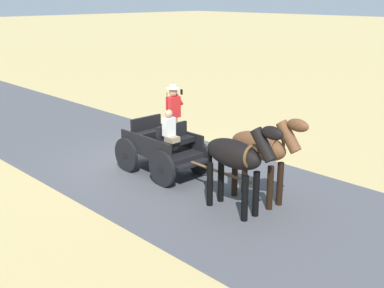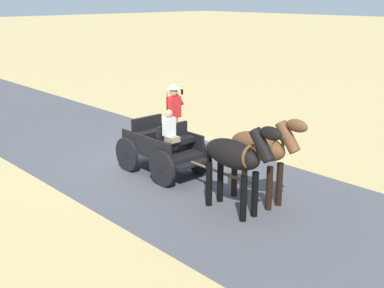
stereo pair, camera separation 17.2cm
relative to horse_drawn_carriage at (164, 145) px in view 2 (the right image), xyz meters
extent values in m
plane|color=tan|center=(-0.13, -1.07, -0.82)|extent=(200.00, 200.00, 0.00)
cube|color=#4C4C51|center=(-0.13, -1.07, -0.81)|extent=(5.84, 160.00, 0.01)
cube|color=black|center=(0.00, -0.08, -0.16)|extent=(1.21, 2.21, 0.12)
cube|color=black|center=(-0.57, -0.08, 0.12)|extent=(0.07, 2.09, 0.44)
cube|color=black|center=(0.57, -0.09, 0.12)|extent=(0.07, 2.09, 0.44)
cube|color=black|center=(0.01, 1.14, -0.26)|extent=(1.08, 0.25, 0.08)
cube|color=black|center=(0.00, -1.28, -0.34)|extent=(0.72, 0.20, 0.06)
cube|color=black|center=(0.01, 0.52, 0.22)|extent=(1.02, 0.37, 0.14)
cube|color=black|center=(0.01, 0.34, 0.44)|extent=(1.02, 0.09, 0.44)
cube|color=black|center=(0.00, -0.58, 0.22)|extent=(1.02, 0.37, 0.14)
cube|color=black|center=(0.00, -0.76, 0.44)|extent=(1.02, 0.09, 0.44)
cylinder|color=black|center=(-0.64, 0.69, -0.34)|extent=(0.11, 0.96, 0.96)
cylinder|color=black|center=(-0.64, 0.69, -0.34)|extent=(0.12, 0.21, 0.21)
cylinder|color=black|center=(0.66, 0.68, -0.34)|extent=(0.11, 0.96, 0.96)
cylinder|color=black|center=(0.66, 0.68, -0.34)|extent=(0.12, 0.21, 0.21)
cylinder|color=black|center=(-0.65, -0.85, -0.34)|extent=(0.11, 0.96, 0.96)
cylinder|color=black|center=(-0.65, -0.85, -0.34)|extent=(0.12, 0.21, 0.21)
cylinder|color=black|center=(0.65, -0.86, -0.34)|extent=(0.11, 0.96, 0.96)
cylinder|color=black|center=(0.65, -0.86, -0.34)|extent=(0.12, 0.21, 0.21)
cylinder|color=brown|center=(0.02, 2.12, -0.21)|extent=(0.08, 2.00, 0.07)
cylinder|color=black|center=(0.31, 0.52, 0.92)|extent=(0.02, 0.02, 1.30)
cylinder|color=#998466|center=(-0.15, 0.25, 0.35)|extent=(0.22, 0.22, 0.90)
cube|color=red|center=(-0.15, 0.25, 1.08)|extent=(0.34, 0.22, 0.56)
sphere|color=tan|center=(-0.15, 0.25, 1.48)|extent=(0.22, 0.22, 0.22)
cylinder|color=beige|center=(-0.15, 0.25, 1.58)|extent=(0.36, 0.36, 0.01)
cylinder|color=beige|center=(-0.15, 0.25, 1.63)|extent=(0.20, 0.20, 0.10)
cylinder|color=red|center=(-0.33, 0.29, 1.26)|extent=(0.26, 0.08, 0.32)
cube|color=black|center=(-0.39, 0.31, 1.46)|extent=(0.02, 0.07, 0.14)
cube|color=#998466|center=(0.26, 0.64, 0.36)|extent=(0.28, 0.32, 0.14)
cube|color=silver|center=(0.26, 0.52, 0.67)|extent=(0.30, 0.20, 0.48)
sphere|color=tan|center=(0.26, 0.52, 1.02)|extent=(0.20, 0.20, 0.20)
ellipsoid|color=brown|center=(-0.41, 2.92, 0.55)|extent=(0.59, 1.57, 0.64)
cylinder|color=black|center=(-0.58, 3.47, -0.29)|extent=(0.15, 0.15, 1.05)
cylinder|color=black|center=(-0.22, 3.46, -0.29)|extent=(0.15, 0.15, 1.05)
cylinder|color=black|center=(-0.61, 2.38, -0.29)|extent=(0.15, 0.15, 1.05)
cylinder|color=black|center=(-0.24, 2.37, -0.29)|extent=(0.15, 0.15, 1.05)
cylinder|color=brown|center=(-0.40, 3.76, 0.95)|extent=(0.27, 0.65, 0.73)
ellipsoid|color=brown|center=(-0.39, 3.98, 1.26)|extent=(0.23, 0.54, 0.28)
cube|color=black|center=(-0.40, 3.74, 0.99)|extent=(0.07, 0.50, 0.56)
cylinder|color=black|center=(-0.43, 2.18, 0.25)|extent=(0.11, 0.11, 0.70)
torus|color=brown|center=(-0.40, 3.46, 0.63)|extent=(0.55, 0.08, 0.55)
ellipsoid|color=black|center=(0.45, 2.91, 0.55)|extent=(0.61, 1.58, 0.64)
cylinder|color=black|center=(0.29, 3.47, -0.29)|extent=(0.15, 0.15, 1.05)
cylinder|color=black|center=(0.65, 3.45, -0.29)|extent=(0.15, 0.15, 1.05)
cylinder|color=black|center=(0.26, 2.37, -0.29)|extent=(0.15, 0.15, 1.05)
cylinder|color=black|center=(0.62, 2.36, -0.29)|extent=(0.15, 0.15, 1.05)
cylinder|color=black|center=(0.48, 3.76, 0.95)|extent=(0.28, 0.66, 0.73)
ellipsoid|color=black|center=(0.49, 3.98, 1.26)|extent=(0.24, 0.55, 0.28)
cube|color=black|center=(0.48, 3.74, 0.99)|extent=(0.08, 0.50, 0.56)
cylinder|color=black|center=(0.43, 2.17, 0.25)|extent=(0.11, 0.11, 0.70)
torus|color=brown|center=(0.47, 3.46, 0.63)|extent=(0.55, 0.09, 0.55)
camera|label=1|loc=(8.17, 9.66, 3.93)|focal=45.41mm
camera|label=2|loc=(8.05, 9.78, 3.93)|focal=45.41mm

